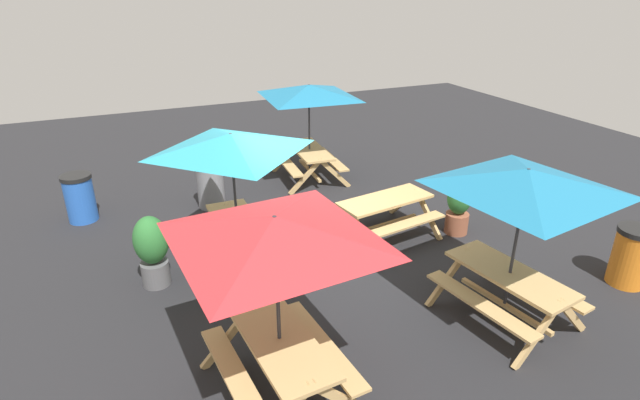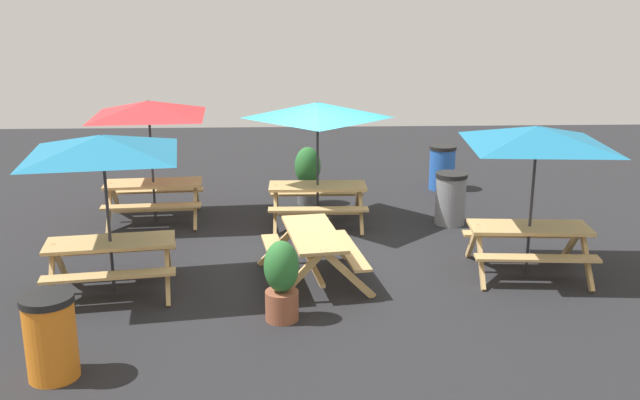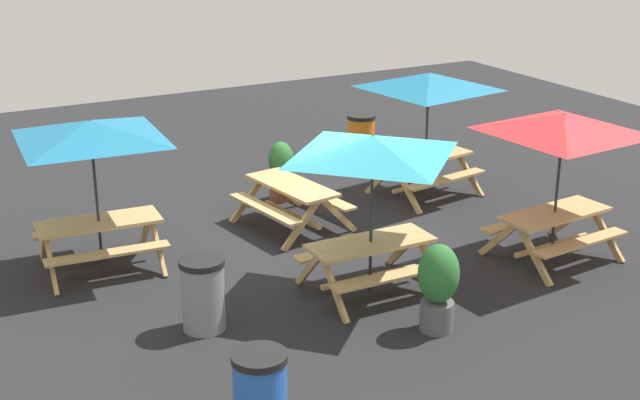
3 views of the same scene
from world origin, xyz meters
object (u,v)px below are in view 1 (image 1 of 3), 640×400
object	(u,v)px
picnic_table_3	(275,243)
picnic_table_1	(309,98)
trash_bin_orange	(631,256)
potted_plant_0	(459,206)
picnic_table_2	(385,209)
potted_plant_1	(152,249)
picnic_table_4	(525,191)
trash_bin_gray	(210,185)
trash_bin_blue	(80,198)
picnic_table_0	(232,152)

from	to	relation	value
picnic_table_3	picnic_table_1	bearing A→B (deg)	149.97
trash_bin_orange	potted_plant_0	bearing A→B (deg)	-151.33
picnic_table_2	potted_plant_1	size ratio (longest dim) A/B	1.66
picnic_table_4	trash_bin_gray	world-z (taller)	picnic_table_4
picnic_table_3	trash_bin_gray	distance (m)	5.79
trash_bin_orange	picnic_table_3	bearing A→B (deg)	-90.73
potted_plant_1	picnic_table_3	bearing A→B (deg)	20.03
trash_bin_blue	picnic_table_4	bearing A→B (deg)	43.04
picnic_table_1	trash_bin_gray	distance (m)	3.03
picnic_table_3	potted_plant_0	bearing A→B (deg)	114.32
picnic_table_1	trash_bin_gray	bearing A→B (deg)	-71.43
picnic_table_3	trash_bin_orange	size ratio (longest dim) A/B	2.88
picnic_table_1	trash_bin_gray	xyz separation A→B (m)	(0.64, -2.55, -1.49)
trash_bin_blue	potted_plant_0	world-z (taller)	potted_plant_0
trash_bin_gray	potted_plant_1	xyz separation A→B (m)	(2.64, -1.48, 0.15)
potted_plant_0	potted_plant_1	size ratio (longest dim) A/B	0.92
picnic_table_0	trash_bin_orange	bearing A→B (deg)	60.99
picnic_table_3	potted_plant_0	world-z (taller)	picnic_table_3
trash_bin_orange	picnic_table_0	bearing A→B (deg)	-119.85
picnic_table_0	picnic_table_3	bearing A→B (deg)	-5.36
picnic_table_0	picnic_table_2	bearing A→B (deg)	87.31
picnic_table_4	trash_bin_gray	size ratio (longest dim) A/B	2.85
picnic_table_2	picnic_table_4	distance (m)	3.25
trash_bin_blue	picnic_table_3	bearing A→B (deg)	19.77
picnic_table_2	picnic_table_4	xyz separation A→B (m)	(2.90, 0.29, 1.43)
picnic_table_3	picnic_table_4	world-z (taller)	same
trash_bin_orange	potted_plant_0	xyz separation A→B (m)	(-2.53, -1.39, 0.06)
picnic_table_4	trash_bin_blue	world-z (taller)	picnic_table_4
picnic_table_0	picnic_table_1	world-z (taller)	same
picnic_table_3	trash_bin_orange	xyz separation A→B (m)	(0.07, 5.84, -1.49)
picnic_table_3	potted_plant_1	distance (m)	3.40
picnic_table_1	trash_bin_orange	size ratio (longest dim) A/B	2.88
trash_bin_gray	trash_bin_orange	size ratio (longest dim) A/B	1.00
picnic_table_4	trash_bin_blue	bearing A→B (deg)	-145.51
picnic_table_4	trash_bin_blue	size ratio (longest dim) A/B	2.85
trash_bin_blue	trash_bin_orange	xyz separation A→B (m)	(6.02, 7.98, 0.00)
picnic_table_0	picnic_table_2	size ratio (longest dim) A/B	1.18
trash_bin_orange	picnic_table_2	bearing A→B (deg)	-137.61
picnic_table_3	potted_plant_1	bearing A→B (deg)	-164.55
picnic_table_1	trash_bin_orange	bearing A→B (deg)	29.17
trash_bin_blue	trash_bin_orange	world-z (taller)	same
picnic_table_3	trash_bin_orange	bearing A→B (deg)	84.70
picnic_table_2	trash_bin_blue	size ratio (longest dim) A/B	2.02
potted_plant_0	trash_bin_blue	bearing A→B (deg)	-117.84
picnic_table_2	potted_plant_1	distance (m)	4.19
picnic_table_4	potted_plant_1	xyz separation A→B (m)	(-2.93, -4.47, -1.34)
potted_plant_1	picnic_table_0	bearing A→B (deg)	96.04
picnic_table_1	potted_plant_1	bearing A→B (deg)	-46.39
trash_bin_gray	picnic_table_0	bearing A→B (deg)	-1.63
picnic_table_3	potted_plant_0	size ratio (longest dim) A/B	2.58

